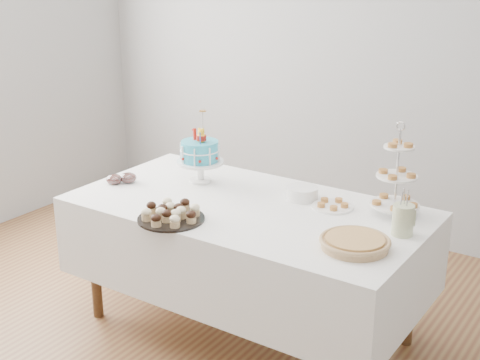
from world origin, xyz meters
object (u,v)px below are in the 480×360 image
Objects in this scene: pie at (355,242)px; plate_stack at (302,193)px; pastry_plate at (332,205)px; table at (247,243)px; utensil_pitcher at (403,219)px; jam_bowl_a at (114,179)px; tiered_stand at (397,177)px; birthday_cake at (200,163)px; cupcake_tray at (171,213)px; jam_bowl_b at (128,178)px.

pie is 1.86× the size of plate_stack.
table is at bearing -151.13° from pastry_plate.
plate_stack is 0.76× the size of utensil_pitcher.
table is 19.82× the size of jam_bowl_a.
tiered_stand is 1.63m from jam_bowl_a.
birthday_cake is 1.21m from pie.
plate_stack is (-0.51, 0.43, 0.00)m from pie.
birthday_cake is 2.40× the size of plate_stack.
cupcake_tray is 0.86m from pastry_plate.
utensil_pitcher is (0.64, -0.16, 0.05)m from plate_stack.
tiered_stand is 2.13× the size of utensil_pitcher.
tiered_stand is (-0.00, 0.50, 0.18)m from pie.
jam_bowl_b reaches higher than table.
table is 5.56× the size of cupcake_tray.
pastry_plate is (0.84, 0.06, -0.10)m from birthday_cake.
birthday_cake is 1.24× the size of cupcake_tray.
pie is 0.53m from tiered_stand.
cupcake_tray is 0.66m from jam_bowl_b.
table is 5.79× the size of pie.
cupcake_tray is (0.23, -0.56, -0.08)m from birthday_cake.
tiered_stand is at bearing 16.29° from pastry_plate.
birthday_cake reaches higher than plate_stack.
jam_bowl_a is at bearing -159.33° from plate_stack.
tiered_stand is at bearing 16.45° from jam_bowl_a.
pastry_plate is at bearing 16.49° from jam_bowl_a.
jam_bowl_a is 0.41× the size of utensil_pitcher.
birthday_cake is 1.28m from utensil_pitcher.
cupcake_tray reaches higher than pastry_plate.
utensil_pitcher is (1.63, 0.17, 0.06)m from jam_bowl_b.
jam_bowl_b is (0.05, 0.06, 0.00)m from jam_bowl_a.
birthday_cake reaches higher than pie.
jam_bowl_a reaches higher than pie.
pastry_plate is 0.96× the size of utensil_pitcher.
plate_stack reaches higher than jam_bowl_a.
table is 0.78m from pie.
jam_bowl_b is (-1.19, -0.30, 0.01)m from pastry_plate.
jam_bowl_a is 0.08m from jam_bowl_b.
cupcake_tray reaches higher than pie.
plate_stack reaches higher than pie.
cupcake_tray is 0.68m from jam_bowl_a.
pie is 3.42× the size of jam_bowl_a.
pastry_plate is at bearing 127.81° from pie.
plate_stack is (-0.51, -0.06, -0.17)m from tiered_stand.
pastry_plate is (0.40, 0.22, 0.24)m from table.
birthday_cake reaches higher than jam_bowl_a.
plate_stack is at bearing 50.75° from table.
cupcake_tray is at bearing -21.27° from jam_bowl_a.
tiered_stand reaches higher than cupcake_tray.
jam_bowl_a reaches higher than table.
jam_bowl_a is (-1.55, -0.46, -0.18)m from tiered_stand.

